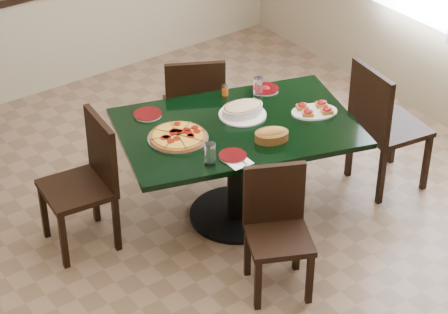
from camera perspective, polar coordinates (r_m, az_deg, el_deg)
floor at (r=5.88m, az=-0.46°, el=-6.35°), size 5.50×5.50×0.00m
main_table at (r=5.89m, az=0.86°, el=0.56°), size 1.78×1.41×0.75m
chair_far at (r=6.48m, az=-1.95°, el=3.36°), size 0.59×0.59×0.93m
chair_near at (r=5.40m, az=3.46°, el=-4.35°), size 0.51×0.51×0.82m
chair_right at (r=6.33m, az=10.26°, el=2.35°), size 0.52×0.52×0.98m
chair_left at (r=5.77m, az=-8.87°, el=-1.24°), size 0.48×0.48×0.92m
pepperoni_pizza at (r=5.65m, az=-3.02°, el=1.34°), size 0.40×0.40×0.04m
lasagna_casserole at (r=5.89m, az=1.22°, el=3.12°), size 0.32×0.32×0.09m
bread_basket at (r=5.62m, az=3.13°, el=1.46°), size 0.26×0.23×0.09m
bruschetta_platter at (r=5.96m, az=5.93°, el=3.08°), size 0.38×0.33×0.05m
side_plate_near at (r=5.46m, az=0.58°, el=0.08°), size 0.18×0.18×0.02m
side_plate_far_r at (r=6.22m, az=2.73°, el=4.46°), size 0.19×0.19×0.03m
side_plate_far_l at (r=5.93m, az=-5.01°, el=2.80°), size 0.19×0.19×0.02m
napkin_setting at (r=5.42m, az=0.95°, el=-0.30°), size 0.15×0.15×0.01m
water_glass_a at (r=6.12m, az=2.23°, el=4.62°), size 0.06×0.06×0.14m
water_glass_b at (r=5.35m, az=-0.92°, el=0.18°), size 0.07×0.07×0.15m
pepper_shaker at (r=6.13m, az=0.06°, el=4.40°), size 0.05×0.05×0.08m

